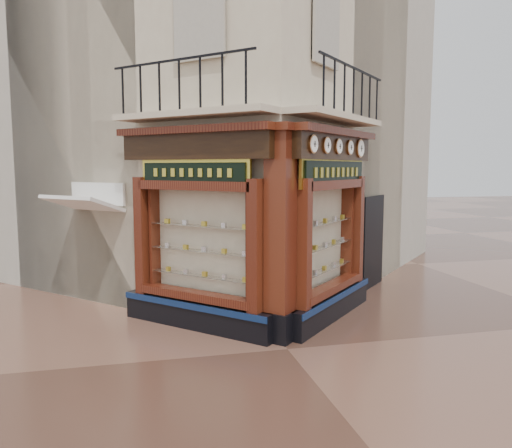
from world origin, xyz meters
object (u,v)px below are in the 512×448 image
object	(u,v)px
corner_pilaster	(280,236)
clock_d	(350,147)
clock_b	(327,145)
signboard_left	(193,173)
clock_e	(360,148)
clock_c	(339,146)
signboard_right	(335,172)
clock_a	(313,144)
awning	(86,309)

from	to	relation	value
corner_pilaster	clock_d	bearing A→B (deg)	-10.64
clock_b	signboard_left	bearing A→B (deg)	122.15
clock_b	clock_e	distance (m)	1.85
clock_c	signboard_right	distance (m)	0.54
clock_d	signboard_left	xyz separation A→B (m)	(-3.37, -0.29, -0.52)
clock_c	clock_d	xyz separation A→B (m)	(0.44, 0.44, 0.00)
clock_e	clock_a	bearing A→B (deg)	180.00
clock_a	signboard_right	xyz separation A→B (m)	(0.85, 1.00, -0.52)
clock_a	clock_e	size ratio (longest dim) A/B	0.83
clock_a	clock_d	xyz separation A→B (m)	(1.29, 1.29, 0.00)
clock_a	clock_e	distance (m)	2.46
signboard_left	signboard_right	bearing A→B (deg)	-135.00
awning	signboard_left	distance (m)	4.32
clock_d	signboard_right	distance (m)	0.75
signboard_left	clock_d	bearing A→B (deg)	-130.05
corner_pilaster	clock_c	world-z (taller)	corner_pilaster
clock_a	awning	distance (m)	6.40
clock_e	signboard_right	world-z (taller)	clock_e
clock_b	signboard_left	distance (m)	2.62
clock_e	signboard_left	xyz separation A→B (m)	(-3.81, -0.74, -0.52)
clock_b	clock_e	world-z (taller)	clock_e
clock_a	clock_e	xyz separation A→B (m)	(1.74, 1.74, 0.00)
clock_b	awning	size ratio (longest dim) A/B	0.19
clock_c	signboard_left	bearing A→B (deg)	132.01
clock_d	clock_c	bearing A→B (deg)	-180.00
corner_pilaster	clock_e	world-z (taller)	corner_pilaster
awning	corner_pilaster	bearing A→B (deg)	-174.00
corner_pilaster	clock_b	size ratio (longest dim) A/B	12.35
clock_a	clock_c	size ratio (longest dim) A/B	1.07
clock_e	clock_c	bearing A→B (deg)	180.00
clock_a	awning	size ratio (longest dim) A/B	0.20
clock_e	corner_pilaster	bearing A→B (deg)	171.63
clock_b	clock_d	size ratio (longest dim) A/B	1.01
clock_e	awning	world-z (taller)	clock_e
corner_pilaster	awning	distance (m)	5.17
awning	signboard_left	bearing A→B (deg)	-176.51
signboard_right	clock_b	bearing A→B (deg)	-171.00
clock_b	signboard_right	xyz separation A→B (m)	(0.42, 0.57, -0.52)
clock_b	clock_c	size ratio (longest dim) A/B	1.01
clock_b	signboard_right	distance (m)	0.88
signboard_left	signboard_right	size ratio (longest dim) A/B	0.84
clock_d	awning	distance (m)	6.91
clock_d	signboard_left	distance (m)	3.42
corner_pilaster	clock_b	distance (m)	2.02
signboard_right	awning	bearing A→B (deg)	113.90
corner_pilaster	signboard_right	xyz separation A→B (m)	(1.46, 1.01, 1.15)
clock_a	signboard_right	bearing A→B (deg)	4.84
clock_e	signboard_right	size ratio (longest dim) A/B	0.18
corner_pilaster	clock_d	distance (m)	2.85
signboard_left	signboard_right	world-z (taller)	signboard_right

